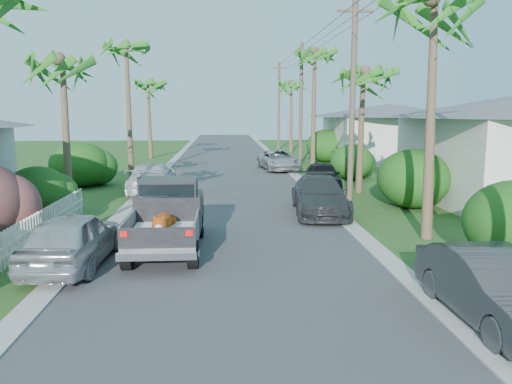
{
  "coord_description": "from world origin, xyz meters",
  "views": [
    {
      "loc": [
        -0.23,
        -9.45,
        4.12
      ],
      "look_at": [
        0.86,
        7.05,
        1.4
      ],
      "focal_mm": 35.0,
      "sensor_mm": 36.0,
      "label": 1
    }
  ],
  "objects": [
    {
      "name": "utility_pole_c",
      "position": [
        5.6,
        28.0,
        4.6
      ],
      "size": [
        1.6,
        0.26,
        9.0
      ],
      "color": "brown",
      "rests_on": "ground"
    },
    {
      "name": "shrub_r_b",
      "position": [
        7.8,
        11.0,
        1.25
      ],
      "size": [
        3.0,
        3.3,
        2.5
      ],
      "primitive_type": "ellipsoid",
      "color": "#1B4413",
      "rests_on": "ground"
    },
    {
      "name": "parked_car_ln",
      "position": [
        -4.23,
        3.65,
        0.74
      ],
      "size": [
        1.96,
        4.45,
        1.49
      ],
      "primitive_type": "imported",
      "rotation": [
        0.0,
        0.0,
        3.1
      ],
      "color": "#AFB2B6",
      "rests_on": "ground"
    },
    {
      "name": "palm_l_b",
      "position": [
        -6.8,
        12.0,
        6.15
      ],
      "size": [
        4.4,
        4.4,
        7.4
      ],
      "color": "brown",
      "rests_on": "ground"
    },
    {
      "name": "pickup_truck",
      "position": [
        -1.9,
        5.47,
        1.01
      ],
      "size": [
        1.98,
        5.12,
        2.06
      ],
      "color": "black",
      "rests_on": "ground"
    },
    {
      "name": "palm_l_d",
      "position": [
        -6.5,
        34.0,
        6.44
      ],
      "size": [
        4.4,
        4.4,
        7.7
      ],
      "color": "brown",
      "rests_on": "ground"
    },
    {
      "name": "curb_right",
      "position": [
        4.3,
        25.0,
        0.03
      ],
      "size": [
        0.6,
        100.0,
        0.06
      ],
      "primitive_type": "cube",
      "color": "#A5A39E",
      "rests_on": "ground"
    },
    {
      "name": "picket_fence",
      "position": [
        -6.0,
        5.5,
        0.5
      ],
      "size": [
        0.1,
        11.0,
        1.0
      ],
      "primitive_type": "cube",
      "color": "white",
      "rests_on": "ground"
    },
    {
      "name": "shrub_r_d",
      "position": [
        8.0,
        30.0,
        1.3
      ],
      "size": [
        3.2,
        3.52,
        2.6
      ],
      "primitive_type": "ellipsoid",
      "color": "#1B4413",
      "rests_on": "ground"
    },
    {
      "name": "shrub_l_d",
      "position": [
        -8.0,
        18.0,
        1.2
      ],
      "size": [
        3.2,
        3.52,
        2.4
      ],
      "primitive_type": "ellipsoid",
      "color": "#1B4413",
      "rests_on": "ground"
    },
    {
      "name": "house_right_far",
      "position": [
        13.0,
        30.0,
        2.12
      ],
      "size": [
        9.0,
        8.0,
        4.6
      ],
      "color": "silver",
      "rests_on": "ground"
    },
    {
      "name": "parked_car_rm",
      "position": [
        3.6,
        9.97,
        0.73
      ],
      "size": [
        2.43,
        5.19,
        1.46
      ],
      "primitive_type": "imported",
      "rotation": [
        0.0,
        0.0,
        -0.08
      ],
      "color": "#2E3033",
      "rests_on": "ground"
    },
    {
      "name": "parked_car_lf",
      "position": [
        -3.77,
        15.41,
        0.76
      ],
      "size": [
        2.3,
        5.33,
        1.53
      ],
      "primitive_type": "imported",
      "rotation": [
        0.0,
        0.0,
        3.17
      ],
      "color": "silver",
      "rests_on": "ground"
    },
    {
      "name": "ground",
      "position": [
        0.0,
        0.0,
        0.0
      ],
      "size": [
        120.0,
        120.0,
        0.0
      ],
      "primitive_type": "plane",
      "color": "#2D511E",
      "rests_on": "ground"
    },
    {
      "name": "palm_r_b",
      "position": [
        6.6,
        15.0,
        5.95
      ],
      "size": [
        4.4,
        4.4,
        7.2
      ],
      "color": "brown",
      "rests_on": "ground"
    },
    {
      "name": "shrub_l_c",
      "position": [
        -7.4,
        10.0,
        1.0
      ],
      "size": [
        2.4,
        2.64,
        2.0
      ],
      "primitive_type": "ellipsoid",
      "color": "#1B4413",
      "rests_on": "ground"
    },
    {
      "name": "curb_left",
      "position": [
        -4.3,
        25.0,
        0.03
      ],
      "size": [
        0.6,
        100.0,
        0.06
      ],
      "primitive_type": "cube",
      "color": "#A5A39E",
      "rests_on": "ground"
    },
    {
      "name": "parked_car_rd",
      "position": [
        3.6,
        24.78,
        0.69
      ],
      "size": [
        2.87,
        5.22,
        1.39
      ],
      "primitive_type": "imported",
      "rotation": [
        0.0,
        0.0,
        0.12
      ],
      "color": "#A4A6AB",
      "rests_on": "ground"
    },
    {
      "name": "palm_l_c",
      "position": [
        -6.0,
        22.0,
        7.91
      ],
      "size": [
        4.4,
        4.4,
        9.2
      ],
      "color": "brown",
      "rests_on": "ground"
    },
    {
      "name": "utility_pole_b",
      "position": [
        5.6,
        13.0,
        4.6
      ],
      "size": [
        1.6,
        0.26,
        9.0
      ],
      "color": "brown",
      "rests_on": "ground"
    },
    {
      "name": "road",
      "position": [
        0.0,
        25.0,
        0.01
      ],
      "size": [
        8.0,
        100.0,
        0.02
      ],
      "primitive_type": "cube",
      "color": "#38383A",
      "rests_on": "ground"
    },
    {
      "name": "utility_pole_d",
      "position": [
        5.6,
        43.0,
        4.6
      ],
      "size": [
        1.6,
        0.26,
        9.0
      ],
      "color": "brown",
      "rests_on": "ground"
    },
    {
      "name": "parked_car_rf",
      "position": [
        5.0,
        16.36,
        0.69
      ],
      "size": [
        1.91,
        4.17,
        1.39
      ],
      "primitive_type": "imported",
      "rotation": [
        0.0,
        0.0,
        -0.07
      ],
      "color": "black",
      "rests_on": "ground"
    },
    {
      "name": "parked_car_rn",
      "position": [
        5.0,
        -0.52,
        0.7
      ],
      "size": [
        1.56,
        4.28,
        1.4
      ],
      "primitive_type": "imported",
      "rotation": [
        0.0,
        0.0,
        0.02
      ],
      "color": "#2D2F32",
      "rests_on": "ground"
    },
    {
      "name": "palm_r_c",
      "position": [
        6.2,
        26.0,
        8.11
      ],
      "size": [
        4.4,
        4.4,
        9.4
      ],
      "color": "brown",
      "rests_on": "ground"
    },
    {
      "name": "shrub_r_c",
      "position": [
        7.5,
        20.0,
        1.05
      ],
      "size": [
        2.6,
        2.86,
        2.1
      ],
      "primitive_type": "ellipsoid",
      "color": "#1B4413",
      "rests_on": "ground"
    },
    {
      "name": "palm_r_a",
      "position": [
        6.3,
        6.0,
        7.42
      ],
      "size": [
        4.4,
        4.4,
        8.7
      ],
      "color": "brown",
      "rests_on": "ground"
    },
    {
      "name": "palm_r_d",
      "position": [
        6.5,
        40.0,
        6.74
      ],
      "size": [
        4.4,
        4.4,
        8.0
      ],
      "color": "brown",
      "rests_on": "ground"
    }
  ]
}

